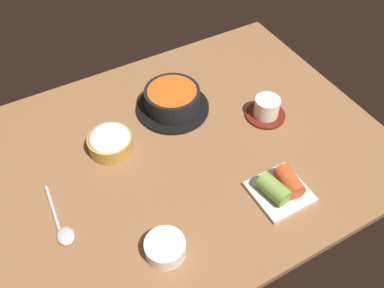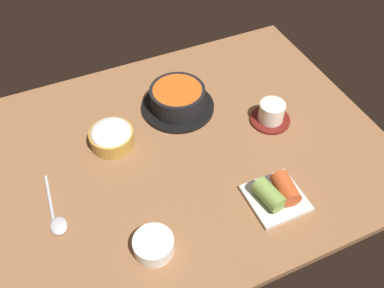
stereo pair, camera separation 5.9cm
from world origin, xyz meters
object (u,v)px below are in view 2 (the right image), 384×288
Objects in this scene: rice_bowl at (111,136)px; spoon at (56,218)px; stone_pot at (178,99)px; tea_cup_with_saucer at (271,114)px; side_bowl_near at (154,245)px; kimchi_plate at (277,194)px.

rice_bowl is 0.64× the size of spoon.
spoon is (-17.65, -16.22, -2.29)cm from rice_bowl.
stone_pot is 1.87× the size of tea_cup_with_saucer.
spoon is (-16.75, 15.32, -1.32)cm from side_bowl_near.
rice_bowl reaches higher than side_bowl_near.
side_bowl_near is at bearing -42.44° from spoon.
spoon is at bearing -150.30° from stone_pot.
tea_cup_with_saucer reaches higher than kimchi_plate.
tea_cup_with_saucer reaches higher than spoon.
kimchi_plate is 29.17cm from side_bowl_near.
side_bowl_near is (-41.07, -22.29, -0.71)cm from tea_cup_with_saucer.
stone_pot is 2.34× the size of side_bowl_near.
stone_pot reaches higher than side_bowl_near.
tea_cup_with_saucer is at bearing 28.49° from side_bowl_near.
tea_cup_with_saucer is 0.86× the size of kimchi_plate.
tea_cup_with_saucer is at bearing 61.51° from kimchi_plate.
stone_pot reaches higher than tea_cup_with_saucer.
rice_bowl is 1.30× the size of side_bowl_near.
rice_bowl and tea_cup_with_saucer have the same top height.
rice_bowl is 31.56cm from side_bowl_near.
rice_bowl is 41.23cm from tea_cup_with_saucer.
spoon is (-37.55, -21.41, -2.58)cm from stone_pot.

